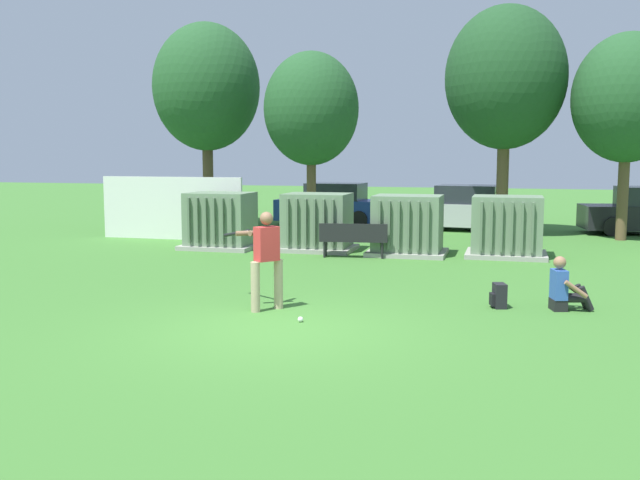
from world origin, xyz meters
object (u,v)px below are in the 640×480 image
object	(u,v)px
transformer_west	(220,221)
seated_spectator	(564,289)
sports_ball	(300,319)
transformer_mid_west	(317,223)
park_bench	(353,238)
parked_car_left_of_center	(333,205)
parked_car_right_of_center	(464,209)
transformer_east	(507,227)
batter	(265,255)
parked_car_leftmost	(197,204)
backpack	(499,296)
transformer_mid_east	(408,226)

from	to	relation	value
transformer_west	seated_spectator	size ratio (longest dim) A/B	2.18
seated_spectator	sports_ball	bearing A→B (deg)	-153.92
transformer_mid_west	park_bench	xyz separation A→B (m)	(1.31, -1.18, -0.25)
seated_spectator	parked_car_left_of_center	bearing A→B (deg)	119.04
parked_car_right_of_center	transformer_east	bearing A→B (deg)	-76.68
batter	transformer_west	bearing A→B (deg)	118.04
transformer_east	batter	bearing A→B (deg)	-117.28
sports_ball	parked_car_leftmost	bearing A→B (deg)	120.07
backpack	parked_car_right_of_center	bearing A→B (deg)	96.36
transformer_east	backpack	xyz separation A→B (m)	(-0.07, -6.64, -0.57)
transformer_mid_west	backpack	bearing A→B (deg)	-51.87
transformer_west	transformer_mid_east	bearing A→B (deg)	0.41
transformer_mid_west	parked_car_leftmost	bearing A→B (deg)	135.91
parked_car_right_of_center	park_bench	bearing A→B (deg)	-107.06
transformer_west	parked_car_leftmost	world-z (taller)	same
sports_ball	backpack	distance (m)	3.69
transformer_mid_east	transformer_east	distance (m)	2.63
parked_car_right_of_center	transformer_mid_west	bearing A→B (deg)	-119.31
batter	sports_ball	bearing A→B (deg)	-40.96
parked_car_left_of_center	transformer_west	bearing A→B (deg)	-101.57
seated_spectator	parked_car_leftmost	xyz separation A→B (m)	(-12.88, 12.87, 0.38)
parked_car_left_of_center	transformer_east	bearing A→B (deg)	-47.37
transformer_east	parked_car_leftmost	size ratio (longest dim) A/B	0.48
seated_spectator	transformer_mid_west	bearing A→B (deg)	134.12
transformer_east	sports_ball	world-z (taller)	transformer_east
transformer_west	transformer_mid_east	size ratio (longest dim) A/B	1.00
park_bench	backpack	xyz separation A→B (m)	(3.83, -5.37, -0.32)
transformer_mid_west	seated_spectator	distance (m)	8.99
transformer_west	sports_ball	size ratio (longest dim) A/B	23.33
parked_car_leftmost	parked_car_right_of_center	world-z (taller)	same
transformer_mid_east	parked_car_left_of_center	size ratio (longest dim) A/B	0.49
parked_car_leftmost	transformer_west	bearing A→B (deg)	-60.47
batter	backpack	distance (m)	4.24
transformer_mid_west	batter	world-z (taller)	batter
batter	seated_spectator	bearing A→B (deg)	14.48
transformer_east	parked_car_left_of_center	size ratio (longest dim) A/B	0.49
parked_car_left_of_center	parked_car_right_of_center	bearing A→B (deg)	-7.16
transformer_mid_east	parked_car_leftmost	bearing A→B (deg)	144.24
batter	transformer_mid_west	bearing A→B (deg)	98.46
sports_ball	transformer_mid_west	bearing A→B (deg)	103.37
transformer_mid_east	park_bench	world-z (taller)	transformer_mid_east
parked_car_left_of_center	batter	bearing A→B (deg)	-80.62
seated_spectator	parked_car_leftmost	world-z (taller)	parked_car_leftmost
batter	parked_car_right_of_center	bearing A→B (deg)	80.00
transformer_west	backpack	distance (m)	10.17
transformer_mid_east	parked_car_right_of_center	world-z (taller)	same
sports_ball	parked_car_left_of_center	xyz separation A→B (m)	(-3.34, 15.70, 0.71)
park_bench	transformer_east	bearing A→B (deg)	18.02
transformer_mid_west	park_bench	size ratio (longest dim) A/B	1.14
batter	backpack	world-z (taller)	batter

